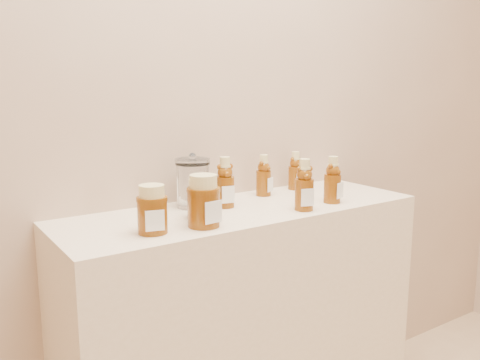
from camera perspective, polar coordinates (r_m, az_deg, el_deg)
wall_back at (r=1.75m, az=-3.36°, el=12.62°), size 3.50×0.02×2.70m
display_table at (r=1.80m, az=0.40°, el=-17.23°), size 1.20×0.40×0.90m
bear_bottle_back_left at (r=1.63m, az=-1.69°, el=0.13°), size 0.08×0.08×0.19m
bear_bottle_back_mid at (r=1.80m, az=2.67°, el=0.84°), size 0.07×0.07×0.17m
bear_bottle_back_right at (r=1.91m, az=6.23°, el=1.34°), size 0.06×0.06×0.16m
bear_bottle_front_left at (r=1.60m, az=7.24°, el=-0.15°), size 0.08×0.08×0.18m
bear_bottle_front_right at (r=1.72m, az=10.36°, el=0.38°), size 0.08×0.08×0.18m
honey_jar_left at (r=1.37m, az=-9.83°, el=-3.25°), size 0.10×0.10×0.13m
honey_jar_back at (r=1.50m, az=-4.59°, el=-2.10°), size 0.09×0.09×0.12m
honey_jar_front at (r=1.41m, az=-4.11°, el=-2.35°), size 0.10×0.10×0.15m
glass_canister at (r=1.64m, az=-5.32°, el=-0.10°), size 0.14×0.14×0.17m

